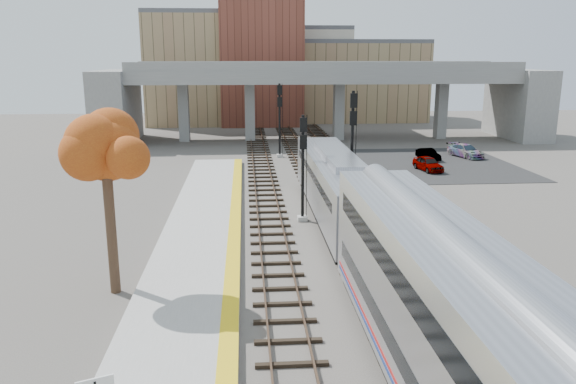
{
  "coord_description": "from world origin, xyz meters",
  "views": [
    {
      "loc": [
        -4.64,
        -24.2,
        10.19
      ],
      "look_at": [
        -2.21,
        7.3,
        2.5
      ],
      "focal_mm": 35.0,
      "sensor_mm": 36.0,
      "label": 1
    }
  ],
  "objects_px": {
    "signal_mast_far": "(280,120)",
    "tree": "(105,148)",
    "coach": "(488,377)",
    "signal_mast_mid": "(352,145)",
    "car_c": "(466,151)",
    "locomotive": "(336,185)",
    "car_a": "(428,164)",
    "car_b": "(428,154)",
    "signal_mast_near": "(303,171)"
  },
  "relations": [
    {
      "from": "signal_mast_near",
      "to": "car_a",
      "type": "distance_m",
      "value": 19.9
    },
    {
      "from": "tree",
      "to": "signal_mast_mid",
      "type": "bearing_deg",
      "value": 49.28
    },
    {
      "from": "signal_mast_near",
      "to": "car_b",
      "type": "height_order",
      "value": "signal_mast_near"
    },
    {
      "from": "coach",
      "to": "tree",
      "type": "relative_size",
      "value": 2.87
    },
    {
      "from": "car_a",
      "to": "coach",
      "type": "bearing_deg",
      "value": -116.09
    },
    {
      "from": "tree",
      "to": "car_b",
      "type": "xyz_separation_m",
      "value": [
        24.08,
        30.43,
        -5.87
      ]
    },
    {
      "from": "coach",
      "to": "signal_mast_far",
      "type": "bearing_deg",
      "value": 92.64
    },
    {
      "from": "signal_mast_far",
      "to": "tree",
      "type": "bearing_deg",
      "value": -105.71
    },
    {
      "from": "locomotive",
      "to": "signal_mast_far",
      "type": "bearing_deg",
      "value": 95.23
    },
    {
      "from": "locomotive",
      "to": "car_a",
      "type": "distance_m",
      "value": 18.38
    },
    {
      "from": "tree",
      "to": "car_b",
      "type": "relative_size",
      "value": 2.56
    },
    {
      "from": "signal_mast_mid",
      "to": "tree",
      "type": "xyz_separation_m",
      "value": [
        -13.48,
        -15.66,
        2.46
      ]
    },
    {
      "from": "tree",
      "to": "car_c",
      "type": "height_order",
      "value": "tree"
    },
    {
      "from": "coach",
      "to": "car_b",
      "type": "relative_size",
      "value": 7.34
    },
    {
      "from": "car_a",
      "to": "signal_mast_mid",
      "type": "bearing_deg",
      "value": -142.91
    },
    {
      "from": "signal_mast_near",
      "to": "locomotive",
      "type": "bearing_deg",
      "value": 3.83
    },
    {
      "from": "signal_mast_near",
      "to": "tree",
      "type": "height_order",
      "value": "tree"
    },
    {
      "from": "coach",
      "to": "car_a",
      "type": "bearing_deg",
      "value": 73.78
    },
    {
      "from": "car_a",
      "to": "locomotive",
      "type": "bearing_deg",
      "value": -136.27
    },
    {
      "from": "tree",
      "to": "car_b",
      "type": "height_order",
      "value": "tree"
    },
    {
      "from": "signal_mast_mid",
      "to": "signal_mast_far",
      "type": "xyz_separation_m",
      "value": [
        -4.1,
        17.68,
        -0.21
      ]
    },
    {
      "from": "locomotive",
      "to": "car_a",
      "type": "height_order",
      "value": "locomotive"
    },
    {
      "from": "tree",
      "to": "car_a",
      "type": "height_order",
      "value": "tree"
    },
    {
      "from": "coach",
      "to": "signal_mast_far",
      "type": "relative_size",
      "value": 3.34
    },
    {
      "from": "locomotive",
      "to": "signal_mast_near",
      "type": "relative_size",
      "value": 2.85
    },
    {
      "from": "signal_mast_near",
      "to": "tree",
      "type": "xyz_separation_m",
      "value": [
        -9.38,
        -10.27,
        3.21
      ]
    },
    {
      "from": "car_c",
      "to": "locomotive",
      "type": "bearing_deg",
      "value": -146.4
    },
    {
      "from": "car_a",
      "to": "car_c",
      "type": "xyz_separation_m",
      "value": [
        6.11,
        6.61,
        0.0
      ]
    },
    {
      "from": "signal_mast_mid",
      "to": "car_b",
      "type": "bearing_deg",
      "value": 54.33
    },
    {
      "from": "signal_mast_mid",
      "to": "car_c",
      "type": "distance_m",
      "value": 22.24
    },
    {
      "from": "signal_mast_near",
      "to": "signal_mast_mid",
      "type": "relative_size",
      "value": 0.86
    },
    {
      "from": "coach",
      "to": "signal_mast_mid",
      "type": "height_order",
      "value": "signal_mast_mid"
    },
    {
      "from": "car_b",
      "to": "locomotive",
      "type": "bearing_deg",
      "value": -131.42
    },
    {
      "from": "coach",
      "to": "car_b",
      "type": "distance_m",
      "value": 44.5
    },
    {
      "from": "car_a",
      "to": "car_c",
      "type": "distance_m",
      "value": 9.0
    },
    {
      "from": "signal_mast_mid",
      "to": "car_c",
      "type": "height_order",
      "value": "signal_mast_mid"
    },
    {
      "from": "locomotive",
      "to": "signal_mast_far",
      "type": "xyz_separation_m",
      "value": [
        -2.1,
        22.93,
        1.52
      ]
    },
    {
      "from": "signal_mast_mid",
      "to": "car_a",
      "type": "relative_size",
      "value": 2.05
    },
    {
      "from": "coach",
      "to": "car_b",
      "type": "bearing_deg",
      "value": 73.53
    },
    {
      "from": "car_a",
      "to": "car_b",
      "type": "xyz_separation_m",
      "value": [
        1.74,
        5.28,
        -0.09
      ]
    },
    {
      "from": "signal_mast_near",
      "to": "car_a",
      "type": "xyz_separation_m",
      "value": [
        12.96,
        14.88,
        -2.57
      ]
    },
    {
      "from": "locomotive",
      "to": "car_a",
      "type": "relative_size",
      "value": 5.0
    },
    {
      "from": "locomotive",
      "to": "signal_mast_far",
      "type": "height_order",
      "value": "signal_mast_far"
    },
    {
      "from": "signal_mast_mid",
      "to": "signal_mast_far",
      "type": "height_order",
      "value": "signal_mast_mid"
    },
    {
      "from": "coach",
      "to": "tree",
      "type": "height_order",
      "value": "tree"
    },
    {
      "from": "signal_mast_far",
      "to": "car_c",
      "type": "bearing_deg",
      "value": -4.72
    },
    {
      "from": "car_b",
      "to": "car_c",
      "type": "relative_size",
      "value": 0.76
    },
    {
      "from": "signal_mast_far",
      "to": "locomotive",
      "type": "bearing_deg",
      "value": -84.77
    },
    {
      "from": "signal_mast_far",
      "to": "car_a",
      "type": "relative_size",
      "value": 1.97
    },
    {
      "from": "coach",
      "to": "car_b",
      "type": "height_order",
      "value": "coach"
    }
  ]
}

